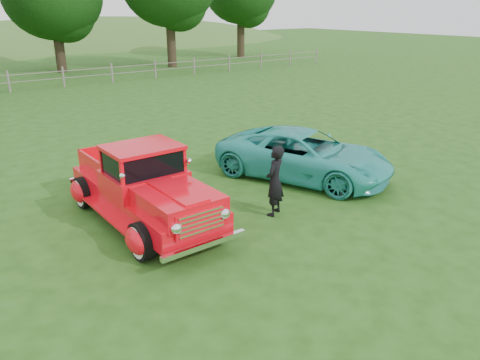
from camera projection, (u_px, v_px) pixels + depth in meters
ground at (252, 243)px, 9.56m from camera, size 140.00×140.00×0.00m
fence_line at (9, 82)px, 25.91m from camera, size 48.00×0.12×1.20m
red_pickup at (144, 188)px, 10.28m from camera, size 2.27×5.00×1.78m
teal_sedan at (304, 155)px, 12.96m from camera, size 3.92×5.34×1.35m
man at (275, 181)px, 10.61m from camera, size 0.71×0.63×1.64m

